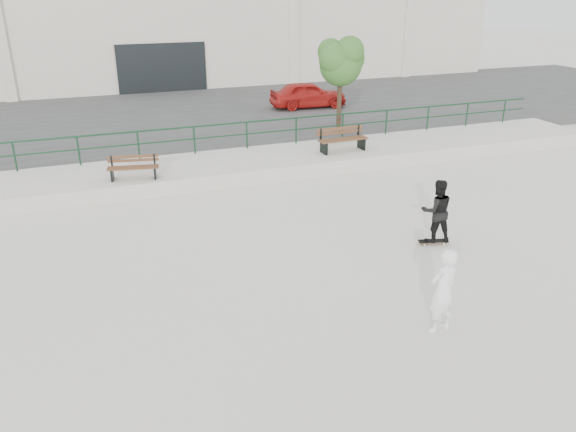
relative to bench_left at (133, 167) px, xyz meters
name	(u,v)px	position (x,y,z in m)	size (l,w,h in m)	color
ground	(351,306)	(3.43, -8.66, -0.87)	(120.00, 120.00, 0.00)	silver
ledge	(231,167)	(3.43, 0.84, -0.62)	(30.00, 3.00, 0.50)	beige
parking_strip	(185,117)	(3.43, 9.34, -0.62)	(60.00, 14.00, 0.50)	#393939
railing	(221,131)	(3.43, 2.14, 0.38)	(28.00, 0.06, 1.03)	#163E24
commercial_building	(140,11)	(3.43, 23.33, 3.71)	(44.20, 16.33, 8.00)	silver
bench_left	(133,167)	(0.00, 0.00, 0.00)	(1.66, 0.76, 0.74)	#53321C
bench_right	(342,139)	(7.64, 0.53, 0.07)	(1.92, 0.64, 0.88)	#53321C
tree	(341,60)	(8.95, 3.54, 2.54)	(2.18, 1.94, 3.88)	#3F2E1F
red_car	(308,94)	(9.50, 8.28, 0.28)	(1.53, 3.80, 1.29)	#AF1915
skateboard	(433,241)	(6.81, -6.69, -0.79)	(0.81, 0.40, 0.09)	black
standing_skater	(437,211)	(6.81, -6.69, 0.07)	(0.81, 0.63, 1.67)	black
seated_skater	(443,291)	(4.63, -10.08, 0.02)	(0.64, 0.42, 1.76)	white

